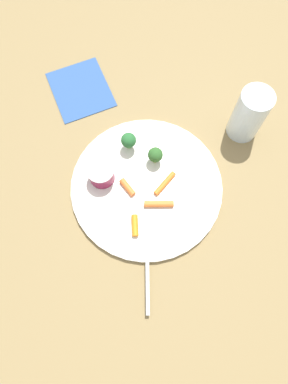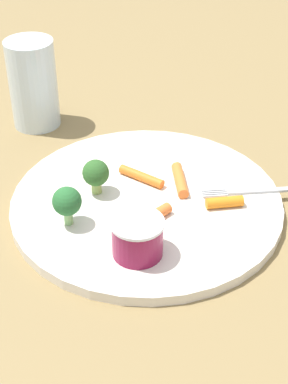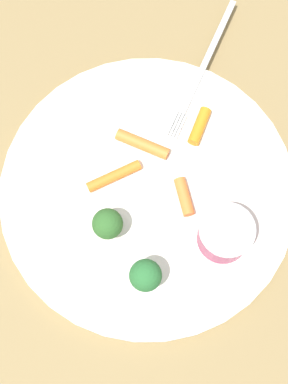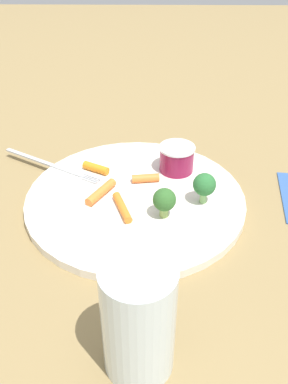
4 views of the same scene
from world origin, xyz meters
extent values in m
plane|color=olive|center=(0.00, 0.00, 0.00)|extent=(2.40, 2.40, 0.00)
cylinder|color=silver|center=(0.00, 0.00, 0.01)|extent=(0.30, 0.30, 0.01)
cylinder|color=maroon|center=(0.06, 0.07, 0.03)|extent=(0.05, 0.05, 0.04)
cylinder|color=silver|center=(0.06, 0.07, 0.05)|extent=(0.05, 0.05, 0.00)
cylinder|color=#8EAE58|center=(0.04, -0.04, 0.02)|extent=(0.01, 0.01, 0.01)
sphere|color=#2F5F28|center=(0.04, -0.04, 0.04)|extent=(0.03, 0.03, 0.03)
cylinder|color=#85BC6E|center=(0.09, -0.01, 0.02)|extent=(0.01, 0.01, 0.02)
sphere|color=#296731|center=(0.09, -0.01, 0.04)|extent=(0.03, 0.03, 0.03)
cylinder|color=orange|center=(-0.02, -0.03, 0.02)|extent=(0.03, 0.06, 0.01)
cylinder|color=orange|center=(-0.05, 0.00, 0.02)|extent=(0.04, 0.06, 0.01)
cylinder|color=orange|center=(0.01, 0.04, 0.02)|extent=(0.04, 0.02, 0.01)
cylinder|color=orange|center=(-0.06, 0.06, 0.02)|extent=(0.04, 0.03, 0.01)
cube|color=#B5B9BD|center=(-0.06, 0.04, 0.01)|extent=(0.03, 0.02, 0.00)
cube|color=#B5B9BD|center=(-0.07, 0.04, 0.01)|extent=(0.03, 0.02, 0.00)
cube|color=#B5B9BD|center=(-0.07, 0.04, 0.01)|extent=(0.03, 0.02, 0.00)
cube|color=#B5B9BD|center=(-0.07, 0.03, 0.01)|extent=(0.03, 0.02, 0.00)
cylinder|color=silver|center=(0.01, -0.24, 0.06)|extent=(0.06, 0.06, 0.12)
camera|label=1|loc=(-0.20, 0.12, 0.63)|focal=31.15mm
camera|label=2|loc=(0.31, 0.42, 0.40)|focal=54.74mm
camera|label=3|loc=(0.18, -0.02, 0.57)|focal=54.34mm
camera|label=4|loc=(0.02, -0.47, 0.36)|focal=39.98mm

